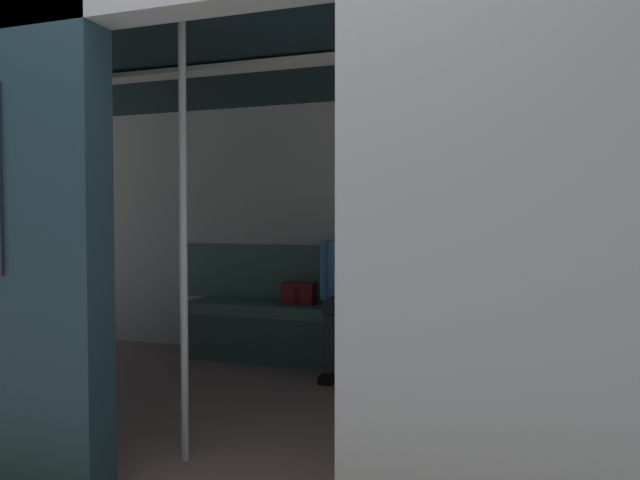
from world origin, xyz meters
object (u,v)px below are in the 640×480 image
bench_seat (373,323)px  person_seated (354,280)px  grab_pole_door (183,241)px  handbag (299,293)px  train_car (315,158)px  book (405,307)px

bench_seat → person_seated: person_seated is taller
bench_seat → person_seated: (0.13, 0.05, 0.33)m
bench_seat → grab_pole_door: 2.06m
person_seated → handbag: bearing=-14.5°
handbag → grab_pole_door: 2.04m
train_car → grab_pole_door: 0.98m
book → grab_pole_door: grab_pole_door is taller
bench_seat → person_seated: bearing=21.6°
person_seated → book: (-0.36, -0.12, -0.20)m
person_seated → grab_pole_door: (0.30, 1.85, 0.35)m
book → grab_pole_door: (0.66, 1.97, 0.55)m
person_seated → grab_pole_door: size_ratio=0.58×
handbag → train_car: bearing=115.1°
handbag → grab_pole_door: size_ratio=0.13×
book → grab_pole_door: 2.15m
handbag → book: handbag is taller
bench_seat → person_seated: 0.36m
handbag → bench_seat: bearing=173.2°
handbag → person_seated: bearing=165.5°
train_car → handbag: 1.60m
person_seated → grab_pole_door: bearing=80.9°
train_car → book: bearing=-103.9°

